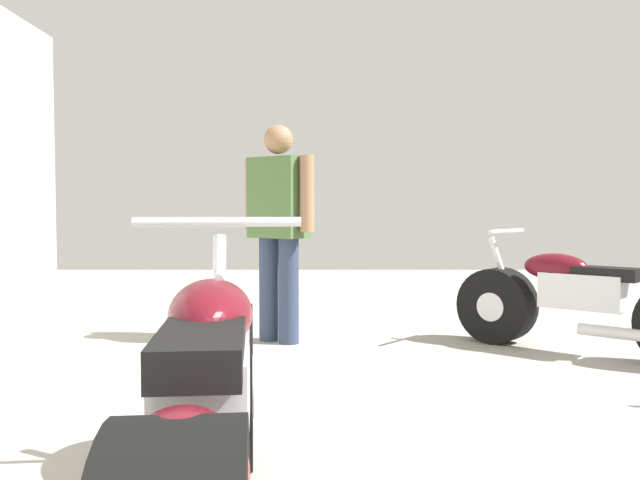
% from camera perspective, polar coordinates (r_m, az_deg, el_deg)
% --- Properties ---
extents(ground_plane, '(16.23, 16.23, 0.00)m').
position_cam_1_polar(ground_plane, '(3.27, 11.78, -15.64)').
color(ground_plane, '#A8A399').
extents(motorcycle_maroon_cruiser, '(0.63, 2.13, 0.99)m').
position_cam_1_polar(motorcycle_maroon_cruiser, '(2.03, -9.75, -15.21)').
color(motorcycle_maroon_cruiser, black).
rests_on(motorcycle_maroon_cruiser, ground_plane).
extents(motorcycle_black_naked, '(1.55, 1.36, 0.86)m').
position_cam_1_polar(motorcycle_black_naked, '(5.15, 20.88, -4.99)').
color(motorcycle_black_naked, black).
rests_on(motorcycle_black_naked, ground_plane).
extents(mechanic_in_blue, '(0.58, 0.48, 1.64)m').
position_cam_1_polar(mechanic_in_blue, '(5.22, -3.70, 1.67)').
color(mechanic_in_blue, '#2D3851').
rests_on(mechanic_in_blue, ground_plane).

